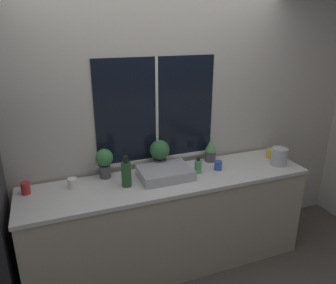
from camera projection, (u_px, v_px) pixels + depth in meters
name	position (u px, v px, depth m)	size (l,w,h in m)	color
ground_plane	(181.00, 283.00, 2.98)	(14.00, 14.00, 0.00)	#4C4742
wall_back	(156.00, 122.00, 3.11)	(8.00, 0.09, 2.70)	#BCB7AD
wall_right	(287.00, 90.00, 4.60)	(0.06, 7.00, 2.70)	#BCB7AD
counter	(169.00, 222.00, 3.09)	(2.59, 0.62, 0.92)	#B2A893
sink	(165.00, 172.00, 2.94)	(0.46, 0.40, 0.32)	#ADADB2
potted_plant_left	(105.00, 161.00, 2.90)	(0.16, 0.16, 0.27)	#4C4C51
potted_plant_center	(160.00, 153.00, 3.07)	(0.19, 0.19, 0.29)	#4C4C51
potted_plant_right	(211.00, 150.00, 3.27)	(0.12, 0.12, 0.24)	#4C4C51
soap_bottle	(198.00, 166.00, 3.02)	(0.07, 0.07, 0.16)	#519E5B
bottle_tall	(126.00, 174.00, 2.76)	(0.08, 0.08, 0.27)	#235128
mug_white	(73.00, 183.00, 2.75)	(0.08, 0.08, 0.09)	white
mug_red	(26.00, 188.00, 2.65)	(0.07, 0.07, 0.10)	#B72D28
mug_blue	(218.00, 165.00, 3.09)	(0.07, 0.07, 0.09)	#3351AD
mug_yellow	(271.00, 153.00, 3.38)	(0.09, 0.09, 0.09)	gold
kettle	(279.00, 156.00, 3.19)	(0.15, 0.15, 0.19)	#B2B2B7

